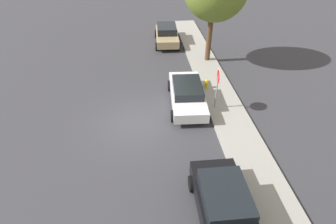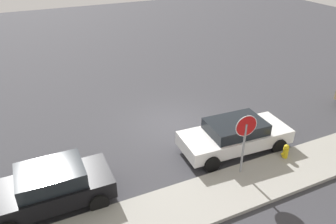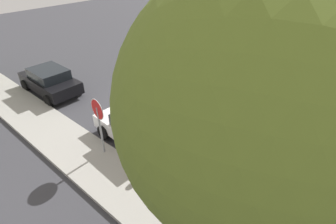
# 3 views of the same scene
# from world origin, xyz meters

# --- Properties ---
(ground_plane) EXTENTS (60.00, 60.00, 0.00)m
(ground_plane) POSITION_xyz_m (0.00, 0.00, 0.00)
(ground_plane) COLOR #38383D
(sidewalk_curb) EXTENTS (32.00, 2.06, 0.14)m
(sidewalk_curb) POSITION_xyz_m (0.00, 5.07, 0.07)
(sidewalk_curb) COLOR #9E9B93
(sidewalk_curb) RESTS_ON ground_plane
(stop_sign) EXTENTS (0.81, 0.11, 2.52)m
(stop_sign) POSITION_xyz_m (-0.75, 4.44, 1.74)
(stop_sign) COLOR gray
(stop_sign) RESTS_ON ground_plane
(parked_car_white) EXTENTS (4.60, 2.22, 1.33)m
(parked_car_white) POSITION_xyz_m (-1.49, 2.98, 0.70)
(parked_car_white) COLOR white
(parked_car_white) RESTS_ON ground_plane
(parked_car_black) EXTENTS (3.95, 2.02, 1.45)m
(parked_car_black) POSITION_xyz_m (5.73, 3.08, 0.75)
(parked_car_black) COLOR black
(parked_car_black) RESTS_ON ground_plane
(fire_hydrant) EXTENTS (0.30, 0.22, 0.72)m
(fire_hydrant) POSITION_xyz_m (-2.87, 4.45, 0.36)
(fire_hydrant) COLOR gold
(fire_hydrant) RESTS_ON ground_plane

